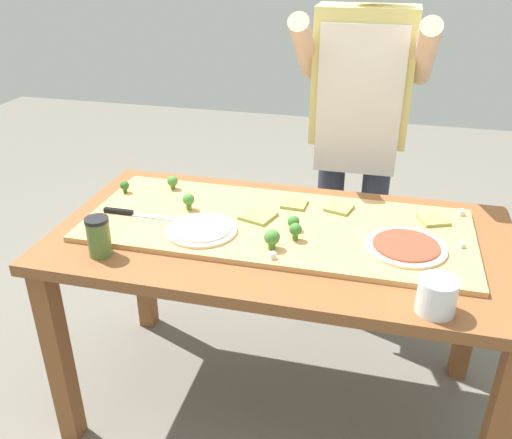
% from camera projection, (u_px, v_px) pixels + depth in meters
% --- Properties ---
extents(ground_plane, '(8.00, 8.00, 0.00)m').
position_uv_depth(ground_plane, '(278.00, 401.00, 2.22)').
color(ground_plane, '#6B665B').
extents(prep_table, '(1.56, 0.82, 0.78)m').
position_uv_depth(prep_table, '(281.00, 260.00, 1.92)').
color(prep_table, brown).
rests_on(prep_table, ground).
extents(cutting_board, '(1.33, 0.54, 0.02)m').
position_uv_depth(cutting_board, '(276.00, 225.00, 1.90)').
color(cutting_board, tan).
rests_on(cutting_board, prep_table).
extents(chefs_knife, '(0.30, 0.02, 0.02)m').
position_uv_depth(chefs_knife, '(132.00, 213.00, 1.95)').
color(chefs_knife, '#B7BABF').
rests_on(chefs_knife, cutting_board).
extents(pizza_whole_tomato_red, '(0.26, 0.26, 0.02)m').
position_uv_depth(pizza_whole_tomato_red, '(406.00, 247.00, 1.73)').
color(pizza_whole_tomato_red, beige).
rests_on(pizza_whole_tomato_red, cutting_board).
extents(pizza_whole_cheese_artichoke, '(0.24, 0.24, 0.02)m').
position_uv_depth(pizza_whole_cheese_artichoke, '(202.00, 230.00, 1.84)').
color(pizza_whole_cheese_artichoke, beige).
rests_on(pizza_whole_cheese_artichoke, cutting_board).
extents(pizza_slice_near_left, '(0.11, 0.11, 0.01)m').
position_uv_depth(pizza_slice_near_left, '(339.00, 208.00, 1.99)').
color(pizza_slice_near_left, '#899E4C').
rests_on(pizza_slice_near_left, cutting_board).
extents(pizza_slice_near_right, '(0.09, 0.09, 0.01)m').
position_uv_depth(pizza_slice_near_right, '(294.00, 204.00, 2.02)').
color(pizza_slice_near_right, '#899E4C').
rests_on(pizza_slice_near_right, cutting_board).
extents(pizza_slice_center, '(0.12, 0.12, 0.01)m').
position_uv_depth(pizza_slice_center, '(433.00, 220.00, 1.90)').
color(pizza_slice_center, '#899E4C').
rests_on(pizza_slice_center, cutting_board).
extents(pizza_slice_far_left, '(0.13, 0.13, 0.01)m').
position_uv_depth(pizza_slice_far_left, '(258.00, 216.00, 1.93)').
color(pizza_slice_far_left, '#899E4C').
rests_on(pizza_slice_far_left, cutting_board).
extents(broccoli_floret_center_right, '(0.04, 0.04, 0.06)m').
position_uv_depth(broccoli_floret_center_right, '(295.00, 230.00, 1.77)').
color(broccoli_floret_center_right, '#3F7220').
rests_on(broccoli_floret_center_right, cutting_board).
extents(broccoli_floret_front_left, '(0.04, 0.04, 0.06)m').
position_uv_depth(broccoli_floret_front_left, '(189.00, 200.00, 1.97)').
color(broccoli_floret_front_left, '#487A23').
rests_on(broccoli_floret_front_left, cutting_board).
extents(broccoli_floret_front_mid, '(0.03, 0.03, 0.05)m').
position_uv_depth(broccoli_floret_front_mid, '(125.00, 186.00, 2.11)').
color(broccoli_floret_front_mid, '#366618').
rests_on(broccoli_floret_front_mid, cutting_board).
extents(broccoli_floret_center_left, '(0.04, 0.04, 0.05)m').
position_uv_depth(broccoli_floret_center_left, '(294.00, 222.00, 1.84)').
color(broccoli_floret_center_left, '#3F7220').
rests_on(broccoli_floret_center_left, cutting_board).
extents(broccoli_floret_back_left, '(0.04, 0.04, 0.05)m').
position_uv_depth(broccoli_floret_back_left, '(173.00, 182.00, 2.14)').
color(broccoli_floret_back_left, '#487A23').
rests_on(broccoli_floret_back_left, cutting_board).
extents(broccoli_floret_front_right, '(0.05, 0.05, 0.07)m').
position_uv_depth(broccoli_floret_front_right, '(272.00, 238.00, 1.72)').
color(broccoli_floret_front_right, '#487A23').
rests_on(broccoli_floret_front_right, cutting_board).
extents(cheese_crumble_a, '(0.03, 0.03, 0.02)m').
position_uv_depth(cheese_crumble_a, '(272.00, 256.00, 1.68)').
color(cheese_crumble_a, white).
rests_on(cheese_crumble_a, cutting_board).
extents(cheese_crumble_b, '(0.02, 0.02, 0.02)m').
position_uv_depth(cheese_crumble_b, '(462.00, 245.00, 1.74)').
color(cheese_crumble_b, silver).
rests_on(cheese_crumble_b, cutting_board).
extents(cheese_crumble_c, '(0.02, 0.02, 0.02)m').
position_uv_depth(cheese_crumble_c, '(461.00, 212.00, 1.94)').
color(cheese_crumble_c, white).
rests_on(cheese_crumble_c, cutting_board).
extents(flour_cup, '(0.11, 0.11, 0.10)m').
position_uv_depth(flour_cup, '(437.00, 298.00, 1.46)').
color(flour_cup, white).
rests_on(flour_cup, prep_table).
extents(sauce_jar, '(0.08, 0.08, 0.13)m').
position_uv_depth(sauce_jar, '(99.00, 237.00, 1.71)').
color(sauce_jar, '#517033').
rests_on(sauce_jar, prep_table).
extents(cook_center, '(0.54, 0.39, 1.67)m').
position_uv_depth(cook_center, '(359.00, 119.00, 2.32)').
color(cook_center, '#333847').
rests_on(cook_center, ground).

